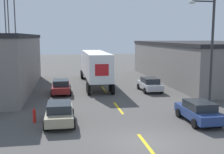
# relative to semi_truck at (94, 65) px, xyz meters

# --- Properties ---
(ground_plane) EXTENTS (160.00, 160.00, 0.00)m
(ground_plane) POSITION_rel_semi_truck_xyz_m (0.72, -19.45, -2.43)
(ground_plane) COLOR #4C4947
(road_centerline) EXTENTS (0.20, 20.48, 0.01)m
(road_centerline) POSITION_rel_semi_truck_xyz_m (0.72, -11.67, -2.42)
(road_centerline) COLOR gold
(road_centerline) RESTS_ON ground_plane
(warehouse_right) EXTENTS (13.97, 24.06, 5.14)m
(warehouse_right) POSITION_rel_semi_truck_xyz_m (15.38, 1.66, 0.14)
(warehouse_right) COLOR slate
(warehouse_right) RESTS_ON ground_plane
(semi_truck) EXTENTS (2.72, 14.24, 4.05)m
(semi_truck) POSITION_rel_semi_truck_xyz_m (0.00, 0.00, 0.00)
(semi_truck) COLOR silver
(semi_truck) RESTS_ON ground_plane
(parked_car_left_far) EXTENTS (1.99, 4.19, 1.47)m
(parked_car_left_far) POSITION_rel_semi_truck_xyz_m (-3.97, -4.96, -1.67)
(parked_car_left_far) COLOR maroon
(parked_car_left_far) RESTS_ON ground_plane
(parked_car_right_near) EXTENTS (1.99, 4.19, 1.47)m
(parked_car_right_near) POSITION_rel_semi_truck_xyz_m (5.41, -16.34, -1.67)
(parked_car_right_near) COLOR navy
(parked_car_right_near) RESTS_ON ground_plane
(parked_car_right_mid) EXTENTS (1.99, 4.19, 1.47)m
(parked_car_right_mid) POSITION_rel_semi_truck_xyz_m (5.41, -5.12, -1.67)
(parked_car_right_mid) COLOR #B2B2B7
(parked_car_right_mid) RESTS_ON ground_plane
(parked_car_left_near) EXTENTS (1.99, 4.19, 1.47)m
(parked_car_left_near) POSITION_rel_semi_truck_xyz_m (-3.97, -15.15, -1.67)
(parked_car_left_near) COLOR tan
(parked_car_left_near) RESTS_ON ground_plane
(street_lamp) EXTENTS (2.20, 0.32, 8.62)m
(street_lamp) POSITION_rel_semi_truck_xyz_m (7.59, -13.38, 2.50)
(street_lamp) COLOR #2D2D30
(street_lamp) RESTS_ON ground_plane
(fire_hydrant) EXTENTS (0.22, 0.22, 0.99)m
(fire_hydrant) POSITION_rel_semi_truck_xyz_m (-5.67, -14.62, -1.94)
(fire_hydrant) COLOR red
(fire_hydrant) RESTS_ON ground_plane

